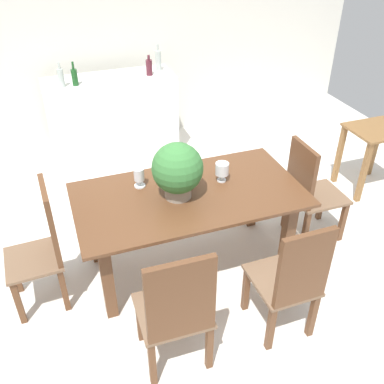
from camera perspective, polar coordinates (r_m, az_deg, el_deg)
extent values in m
plane|color=silver|center=(3.95, -0.81, -8.42)|extent=(7.04, 7.04, 0.00)
cube|color=silver|center=(5.61, -10.20, 19.45)|extent=(6.40, 0.10, 2.60)
cube|color=brown|center=(3.42, -0.39, -0.36)|extent=(1.80, 0.96, 0.03)
cube|color=brown|center=(3.29, -11.06, -11.32)|extent=(0.09, 0.09, 0.72)
cube|color=brown|center=(3.69, 12.49, -5.61)|extent=(0.09, 0.09, 0.72)
cube|color=brown|center=(3.78, -12.89, -4.53)|extent=(0.09, 0.09, 0.72)
cube|color=brown|center=(4.14, 7.93, -0.20)|extent=(0.09, 0.09, 0.72)
cube|color=brown|center=(4.22, 19.20, -3.72)|extent=(0.04, 0.04, 0.42)
cube|color=brown|center=(4.44, 16.65, -1.17)|extent=(0.04, 0.04, 0.42)
cube|color=brown|center=(4.02, 14.70, -4.94)|extent=(0.04, 0.04, 0.42)
cube|color=brown|center=(4.25, 12.27, -2.19)|extent=(0.04, 0.04, 0.42)
cube|color=brown|center=(4.10, 16.20, -0.49)|extent=(0.47, 0.43, 0.03)
cube|color=brown|center=(3.84, 14.21, 2.39)|extent=(0.04, 0.39, 0.54)
cube|color=brown|center=(3.53, 12.14, -11.01)|extent=(0.04, 0.04, 0.42)
cube|color=brown|center=(3.40, 7.11, -12.56)|extent=(0.04, 0.04, 0.42)
cube|color=brown|center=(3.32, 15.59, -15.30)|extent=(0.04, 0.04, 0.42)
cube|color=brown|center=(3.18, 10.30, -17.22)|extent=(0.04, 0.04, 0.42)
cube|color=brown|center=(3.19, 11.72, -11.28)|extent=(0.42, 0.46, 0.03)
cube|color=brown|center=(2.87, 14.53, -9.76)|extent=(0.38, 0.04, 0.58)
cube|color=brown|center=(3.78, -22.25, -9.69)|extent=(0.05, 0.05, 0.42)
cube|color=brown|center=(3.52, -21.89, -13.34)|extent=(0.05, 0.05, 0.42)
cube|color=brown|center=(3.76, -17.28, -8.65)|extent=(0.05, 0.05, 0.42)
cube|color=brown|center=(3.51, -16.50, -12.23)|extent=(0.05, 0.05, 0.42)
cube|color=brown|center=(3.49, -20.18, -8.33)|extent=(0.42, 0.43, 0.03)
cube|color=brown|center=(3.30, -18.12, -3.66)|extent=(0.06, 0.39, 0.59)
cube|color=brown|center=(3.26, -0.02, -14.74)|extent=(0.05, 0.05, 0.42)
cube|color=brown|center=(3.21, -6.89, -16.27)|extent=(0.05, 0.05, 0.42)
cube|color=brown|center=(3.05, 2.28, -19.67)|extent=(0.05, 0.05, 0.42)
cube|color=brown|center=(2.98, -5.25, -21.49)|extent=(0.05, 0.05, 0.42)
cube|color=brown|center=(2.94, -2.57, -15.32)|extent=(0.47, 0.45, 0.03)
cube|color=brown|center=(2.58, -1.48, -14.08)|extent=(0.43, 0.05, 0.59)
cylinder|color=gray|center=(3.35, -1.87, 0.20)|extent=(0.21, 0.21, 0.11)
sphere|color=#387538|center=(3.25, -1.93, 3.15)|extent=(0.39, 0.39, 0.39)
sphere|color=silver|center=(3.36, -0.94, 3.58)|extent=(0.05, 0.05, 0.05)
sphere|color=silver|center=(3.38, -3.58, 4.68)|extent=(0.05, 0.05, 0.05)
sphere|color=silver|center=(3.36, -2.91, 4.51)|extent=(0.04, 0.04, 0.04)
cylinder|color=silver|center=(3.57, 3.91, 1.57)|extent=(0.08, 0.08, 0.01)
cylinder|color=silver|center=(3.56, 3.93, 2.01)|extent=(0.03, 0.03, 0.05)
cylinder|color=silver|center=(3.52, 3.98, 3.07)|extent=(0.11, 0.11, 0.10)
cylinder|color=silver|center=(3.52, -6.88, 0.84)|extent=(0.09, 0.09, 0.01)
cylinder|color=silver|center=(3.50, -6.91, 1.26)|extent=(0.03, 0.03, 0.05)
cylinder|color=silver|center=(3.46, -7.00, 2.32)|extent=(0.08, 0.08, 0.10)
cylinder|color=silver|center=(3.66, -0.21, 2.54)|extent=(0.08, 0.08, 0.01)
cylinder|color=silver|center=(3.65, -0.21, 2.92)|extent=(0.03, 0.03, 0.05)
cylinder|color=silver|center=(3.61, -0.21, 3.93)|extent=(0.09, 0.09, 0.10)
cylinder|color=silver|center=(3.64, -2.51, 2.26)|extent=(0.06, 0.06, 0.00)
cylinder|color=silver|center=(3.62, -2.53, 2.79)|extent=(0.01, 0.01, 0.08)
cone|color=silver|center=(3.59, -2.55, 3.77)|extent=(0.06, 0.06, 0.07)
cube|color=white|center=(5.35, -10.36, 9.55)|extent=(1.49, 0.54, 0.99)
cylinder|color=#194C1E|center=(4.98, -15.19, 14.36)|extent=(0.07, 0.07, 0.18)
cylinder|color=#194C1E|center=(4.95, -15.41, 15.75)|extent=(0.02, 0.02, 0.08)
cylinder|color=#511E28|center=(5.16, -5.67, 15.99)|extent=(0.07, 0.07, 0.17)
cylinder|color=#511E28|center=(5.13, -5.74, 17.21)|extent=(0.03, 0.03, 0.05)
cylinder|color=#B2BFB7|center=(5.29, -4.47, 16.84)|extent=(0.07, 0.07, 0.23)
cylinder|color=#B2BFB7|center=(5.25, -4.55, 18.42)|extent=(0.02, 0.02, 0.07)
cylinder|color=#B2BFB7|center=(4.97, -16.85, 14.16)|extent=(0.06, 0.06, 0.20)
cylinder|color=#B2BFB7|center=(4.93, -17.11, 15.61)|extent=(0.02, 0.02, 0.07)
cube|color=brown|center=(4.90, 23.21, 7.56)|extent=(0.55, 0.49, 0.02)
cube|color=brown|center=(4.78, 21.65, 2.34)|extent=(0.05, 0.05, 0.69)
cube|color=brown|center=(5.04, 18.81, 4.69)|extent=(0.05, 0.05, 0.69)
cube|color=brown|center=(5.33, 22.92, 5.41)|extent=(0.05, 0.05, 0.69)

